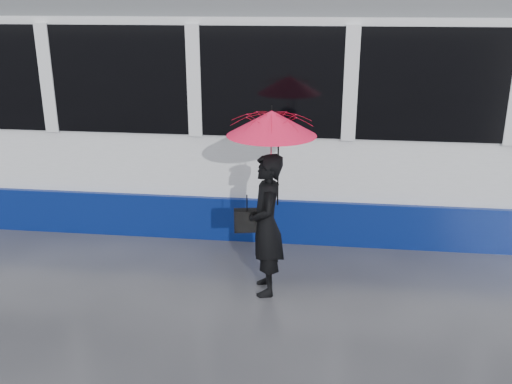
# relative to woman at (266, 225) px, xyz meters

# --- Properties ---
(ground) EXTENTS (90.00, 90.00, 0.00)m
(ground) POSITION_rel_woman_xyz_m (-0.07, 0.12, -0.82)
(ground) COLOR #2C2C32
(ground) RESTS_ON ground
(rails) EXTENTS (34.00, 1.51, 0.02)m
(rails) POSITION_rel_woman_xyz_m (-0.07, 2.62, -0.81)
(rails) COLOR #3F3D38
(rails) RESTS_ON ground
(woman) EXTENTS (0.50, 0.66, 1.64)m
(woman) POSITION_rel_woman_xyz_m (0.00, 0.00, 0.00)
(woman) COLOR black
(woman) RESTS_ON ground
(umbrella) EXTENTS (1.13, 1.13, 1.11)m
(umbrella) POSITION_rel_woman_xyz_m (0.05, 0.00, 0.98)
(umbrella) COLOR #F8146D
(umbrella) RESTS_ON ground
(handbag) EXTENTS (0.31, 0.18, 0.43)m
(handbag) POSITION_rel_woman_xyz_m (-0.22, 0.02, 0.04)
(handbag) COLOR black
(handbag) RESTS_ON ground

